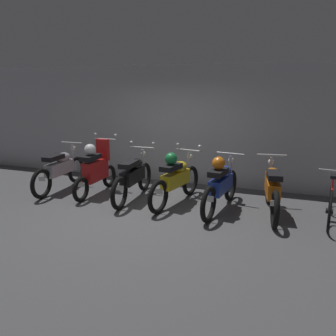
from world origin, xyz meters
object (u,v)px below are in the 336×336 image
motorbike_slot_2 (133,176)px  bicycle (331,201)px  motorbike_slot_4 (221,184)px  motorbike_slot_5 (272,188)px  motorbike_slot_1 (96,169)px  motorbike_slot_0 (60,169)px  motorbike_slot_3 (176,178)px

motorbike_slot_2 → bicycle: bearing=1.4°
motorbike_slot_4 → motorbike_slot_5: motorbike_slot_4 is taller
motorbike_slot_1 → motorbike_slot_5: (3.71, 0.03, -0.08)m
motorbike_slot_0 → motorbike_slot_1: bearing=1.2°
bicycle → motorbike_slot_4: bearing=-175.5°
motorbike_slot_0 → motorbike_slot_3: motorbike_slot_3 is taller
motorbike_slot_3 → motorbike_slot_5: 1.85m
motorbike_slot_5 → bicycle: bearing=0.7°
motorbike_slot_2 → bicycle: size_ratio=1.13×
motorbike_slot_1 → motorbike_slot_4: bearing=-2.3°
motorbike_slot_1 → motorbike_slot_0: bearing=-178.8°
motorbike_slot_1 → motorbike_slot_4: size_ratio=0.86×
motorbike_slot_2 → motorbike_slot_3: bearing=1.7°
motorbike_slot_1 → motorbike_slot_2: 0.93m
motorbike_slot_0 → motorbike_slot_1: size_ratio=1.16×
motorbike_slot_2 → motorbike_slot_5: (2.78, 0.08, -0.00)m
motorbike_slot_5 → bicycle: motorbike_slot_5 is taller
motorbike_slot_0 → bicycle: bearing=0.6°
motorbike_slot_3 → bicycle: motorbike_slot_3 is taller
motorbike_slot_0 → motorbike_slot_5: bearing=0.6°
motorbike_slot_4 → motorbike_slot_3: bearing=174.8°
bicycle → motorbike_slot_3: bearing=-178.7°
motorbike_slot_4 → motorbike_slot_5: size_ratio=1.00×
motorbike_slot_0 → motorbike_slot_3: 2.79m
motorbike_slot_1 → bicycle: bearing=0.5°
motorbike_slot_0 → motorbike_slot_1: motorbike_slot_1 is taller
motorbike_slot_2 → motorbike_slot_3: same height
motorbike_slot_1 → motorbike_slot_5: motorbike_slot_1 is taller
motorbike_slot_4 → bicycle: 1.93m
motorbike_slot_2 → motorbike_slot_4: (1.86, -0.06, 0.03)m
motorbike_slot_1 → motorbike_slot_3: bearing=-0.8°
motorbike_slot_0 → motorbike_slot_1: (0.93, 0.02, 0.08)m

